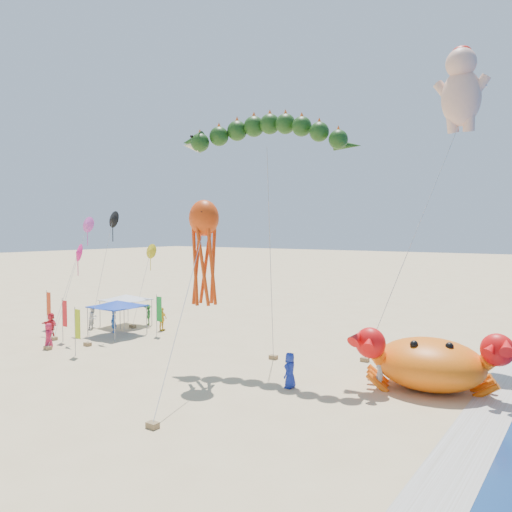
{
  "coord_description": "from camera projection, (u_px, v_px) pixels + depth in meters",
  "views": [
    {
      "loc": [
        15.87,
        -23.84,
        8.15
      ],
      "look_at": [
        -2.0,
        2.0,
        6.5
      ],
      "focal_mm": 35.0,
      "sensor_mm": 36.0,
      "label": 1
    }
  ],
  "objects": [
    {
      "name": "small_kites",
      "position": [
        106.0,
        247.0,
        39.04
      ],
      "size": [
        5.0,
        11.33,
        9.63
      ],
      "color": "gold",
      "rests_on": "ground"
    },
    {
      "name": "crab_inflatable",
      "position": [
        429.0,
        362.0,
        25.32
      ],
      "size": [
        7.43,
        6.14,
        3.26
      ],
      "color": "orange",
      "rests_on": "ground"
    },
    {
      "name": "beachgoers",
      "position": [
        126.0,
        327.0,
        37.13
      ],
      "size": [
        26.29,
        11.03,
        1.89
      ],
      "color": "#C41F41",
      "rests_on": "ground"
    },
    {
      "name": "foam_strip",
      "position": [
        489.0,
        413.0,
        22.2
      ],
      "size": [
        320.0,
        320.0,
        0.0
      ],
      "primitive_type": "plane",
      "color": "silver",
      "rests_on": "ground"
    },
    {
      "name": "feather_flags",
      "position": [
        87.0,
        313.0,
        36.75
      ],
      "size": [
        10.03,
        7.37,
        3.2
      ],
      "color": "gray",
      "rests_on": "ground"
    },
    {
      "name": "canopy_white",
      "position": [
        126.0,
        297.0,
        42.11
      ],
      "size": [
        3.58,
        3.58,
        2.71
      ],
      "color": "gray",
      "rests_on": "ground"
    },
    {
      "name": "octopus_kite",
      "position": [
        204.0,
        245.0,
        27.22
      ],
      "size": [
        4.03,
        7.65,
        9.78
      ],
      "color": "#DA3E0B",
      "rests_on": "ground"
    },
    {
      "name": "cherub_kite",
      "position": [
        461.0,
        87.0,
        32.09
      ],
      "size": [
        5.59,
        6.75,
        19.92
      ],
      "color": "#F1B193",
      "rests_on": "ground"
    },
    {
      "name": "canopy_blue",
      "position": [
        117.0,
        304.0,
        38.54
      ],
      "size": [
        3.72,
        3.72,
        2.71
      ],
      "color": "gray",
      "rests_on": "ground"
    },
    {
      "name": "dragon_kite",
      "position": [
        265.0,
        139.0,
        29.91
      ],
      "size": [
        10.88,
        4.54,
        14.82
      ],
      "color": "#16390F",
      "rests_on": "ground"
    },
    {
      "name": "ground",
      "position": [
        265.0,
        370.0,
        29.02
      ],
      "size": [
        320.0,
        320.0,
        0.0
      ],
      "primitive_type": "plane",
      "color": "#D1B784",
      "rests_on": "ground"
    }
  ]
}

